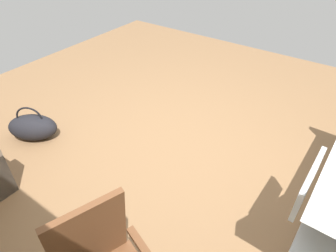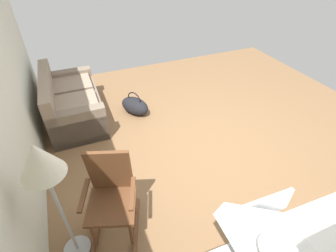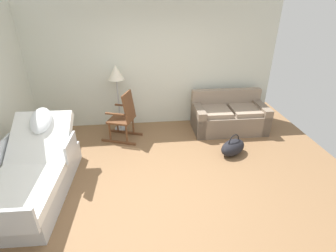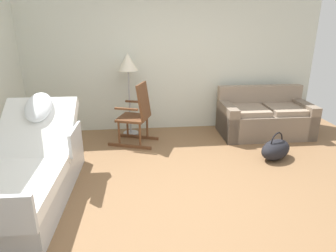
{
  "view_description": "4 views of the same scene",
  "coord_description": "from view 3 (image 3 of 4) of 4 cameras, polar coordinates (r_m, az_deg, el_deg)",
  "views": [
    {
      "loc": [
        -1.41,
        2.06,
        2.2
      ],
      "look_at": [
        -0.28,
        0.46,
        0.71
      ],
      "focal_mm": 31.07,
      "sensor_mm": 36.0,
      "label": 1
    },
    {
      "loc": [
        -2.36,
        1.7,
        2.65
      ],
      "look_at": [
        0.01,
        0.72,
        0.68
      ],
      "focal_mm": 27.06,
      "sensor_mm": 36.0,
      "label": 2
    },
    {
      "loc": [
        -0.26,
        -3.16,
        2.71
      ],
      "look_at": [
        0.17,
        0.76,
        0.69
      ],
      "focal_mm": 26.89,
      "sensor_mm": 36.0,
      "label": 3
    },
    {
      "loc": [
        -0.63,
        -3.14,
        1.99
      ],
      "look_at": [
        -0.26,
        0.39,
        0.73
      ],
      "focal_mm": 31.71,
      "sensor_mm": 36.0,
      "label": 4
    }
  ],
  "objects": [
    {
      "name": "hospital_bed",
      "position": [
        4.33,
        -28.05,
        -10.25
      ],
      "size": [
        1.06,
        2.09,
        1.14
      ],
      "color": "silver",
      "rests_on": "ground"
    },
    {
      "name": "couch",
      "position": [
        5.85,
        13.58,
        2.04
      ],
      "size": [
        1.61,
        0.86,
        0.85
      ],
      "color": "#7D6C5C",
      "rests_on": "ground"
    },
    {
      "name": "duffel_bag",
      "position": [
        4.99,
        14.49,
        -4.68
      ],
      "size": [
        0.64,
        0.57,
        0.43
      ],
      "color": "black",
      "rests_on": "ground"
    },
    {
      "name": "back_wall",
      "position": [
        5.74,
        -3.56,
        13.32
      ],
      "size": [
        5.51,
        0.1,
        2.7
      ],
      "primitive_type": "cube",
      "color": "silver",
      "rests_on": "ground"
    },
    {
      "name": "rocking_chair",
      "position": [
        5.28,
        -9.91,
        1.95
      ],
      "size": [
        0.87,
        0.7,
        1.05
      ],
      "color": "brown",
      "rests_on": "ground"
    },
    {
      "name": "floor_lamp",
      "position": [
        5.46,
        -11.66,
        10.81
      ],
      "size": [
        0.34,
        0.34,
        1.48
      ],
      "color": "#B2B5BA",
      "rests_on": "ground"
    },
    {
      "name": "ground_plane",
      "position": [
        4.17,
        -1.19,
        -13.42
      ],
      "size": [
        6.64,
        6.64,
        0.0
      ],
      "primitive_type": "plane",
      "color": "olive"
    }
  ]
}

